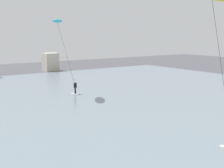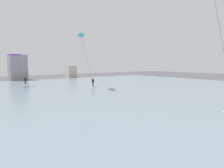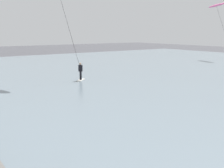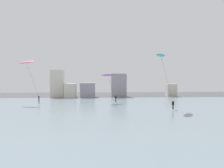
# 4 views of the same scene
# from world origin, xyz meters

# --- Properties ---
(water_bay) EXTENTS (84.00, 52.00, 0.10)m
(water_bay) POSITION_xyz_m (0.00, 31.13, 0.05)
(water_bay) COLOR slate
(water_bay) RESTS_ON ground
(far_shore_buildings) EXTENTS (35.91, 5.44, 7.73)m
(far_shore_buildings) POSITION_xyz_m (-3.29, 59.45, 2.85)
(far_shore_buildings) COLOR beige
(far_shore_buildings) RESTS_ON ground
(kitesurfer_cyan) EXTENTS (3.86, 3.76, 9.59)m
(kitesurfer_cyan) POSITION_xyz_m (7.41, 34.52, 8.78)
(kitesurfer_cyan) COLOR silver
(kitesurfer_cyan) RESTS_ON water_bay
(kitesurfer_pink) EXTENTS (4.48, 3.52, 9.15)m
(kitesurfer_pink) POSITION_xyz_m (-18.11, 44.05, 8.19)
(kitesurfer_pink) COLOR silver
(kitesurfer_pink) RESTS_ON water_bay
(kitesurfer_purple) EXTENTS (4.22, 2.38, 6.30)m
(kitesurfer_purple) POSITION_xyz_m (-1.24, 45.29, 5.66)
(kitesurfer_purple) COLOR silver
(kitesurfer_purple) RESTS_ON water_bay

